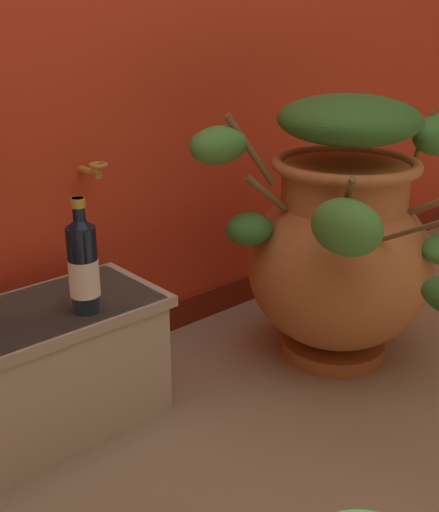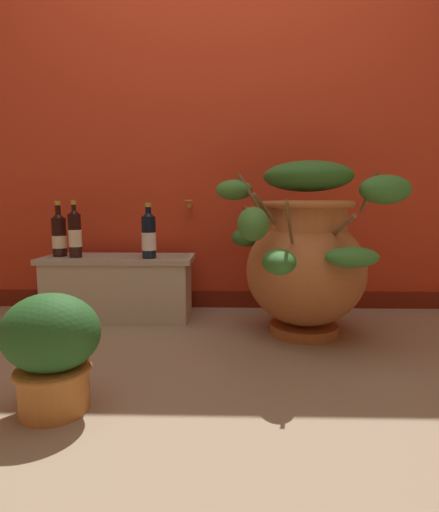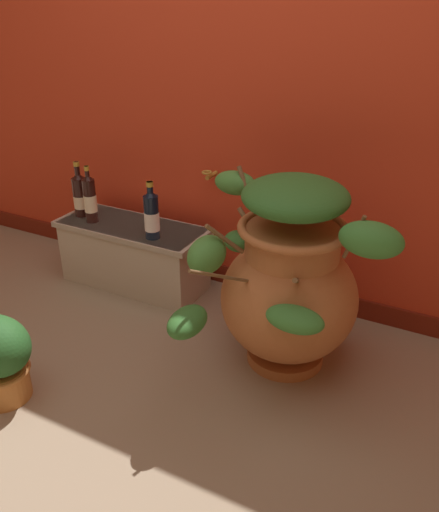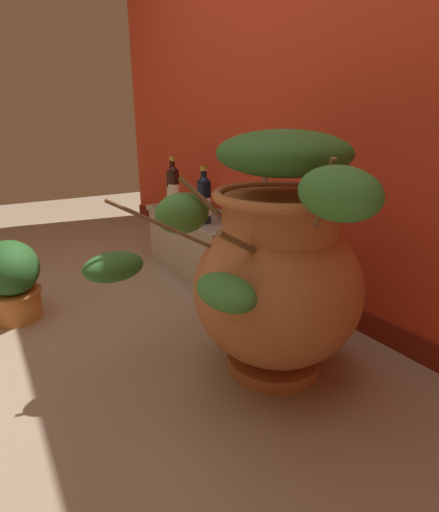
% 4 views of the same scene
% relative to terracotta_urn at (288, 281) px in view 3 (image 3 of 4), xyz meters
% --- Properties ---
extents(ground_plane, '(7.00, 7.00, 0.00)m').
position_rel_terracotta_urn_xyz_m(ground_plane, '(-0.47, -0.58, -0.41)').
color(ground_plane, gray).
extents(back_wall, '(4.40, 0.33, 2.60)m').
position_rel_terracotta_urn_xyz_m(back_wall, '(-0.47, 0.62, 0.88)').
color(back_wall, red).
rests_on(back_wall, ground_plane).
extents(terracotta_urn, '(0.91, 0.92, 0.87)m').
position_rel_terracotta_urn_xyz_m(terracotta_urn, '(0.00, 0.00, 0.00)').
color(terracotta_urn, '#B26638').
rests_on(terracotta_urn, ground_plane).
extents(stone_ledge, '(0.86, 0.34, 0.36)m').
position_rel_terracotta_urn_xyz_m(stone_ledge, '(-1.02, 0.27, -0.22)').
color(stone_ledge, beige).
rests_on(stone_ledge, ground_plane).
extents(wine_bottle_left, '(0.08, 0.08, 0.31)m').
position_rel_terracotta_urn_xyz_m(wine_bottle_left, '(-0.82, 0.19, 0.08)').
color(wine_bottle_left, black).
rests_on(wine_bottle_left, stone_ledge).
extents(wine_bottle_middle, '(0.07, 0.07, 0.32)m').
position_rel_terracotta_urn_xyz_m(wine_bottle_middle, '(-1.25, 0.21, 0.09)').
color(wine_bottle_middle, black).
rests_on(wine_bottle_middle, stone_ledge).
extents(wine_bottle_right, '(0.08, 0.08, 0.32)m').
position_rel_terracotta_urn_xyz_m(wine_bottle_right, '(-1.35, 0.26, 0.08)').
color(wine_bottle_right, black).
rests_on(wine_bottle_right, stone_ledge).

